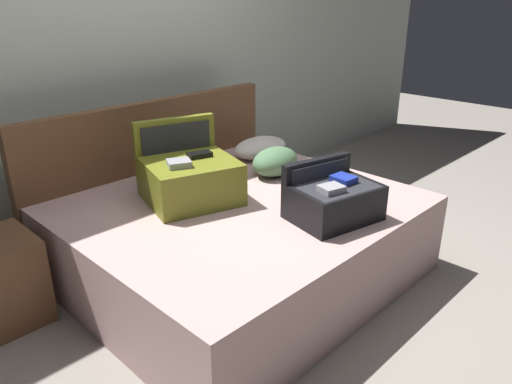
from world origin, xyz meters
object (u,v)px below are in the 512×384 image
Objects in this scene: hard_case_medium at (334,199)px; pillow_near_headboard at (260,147)px; hard_case_large at (189,176)px; pillow_center_head at (275,161)px; bed at (241,239)px.

pillow_near_headboard is at bearing 76.40° from hard_case_medium.
pillow_near_headboard is (0.86, 0.26, -0.07)m from hard_case_large.
hard_case_medium is 1.36× the size of pillow_center_head.
hard_case_medium is at bearing -68.88° from bed.
hard_case_large is (-0.17, 0.25, 0.39)m from bed.
hard_case_large is 1.21× the size of hard_case_medium.
hard_case_large is 0.67m from pillow_center_head.
pillow_near_headboard reaches higher than bed.
bed is 5.00× the size of pillow_center_head.
hard_case_medium is (0.20, -0.51, 0.36)m from bed.
bed is 0.49m from hard_case_large.
pillow_center_head is at bearing 10.85° from hard_case_large.
bed is at bearing -38.13° from hard_case_large.
hard_case_large is at bearing 124.90° from bed.
pillow_center_head is (0.49, 0.18, 0.33)m from bed.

